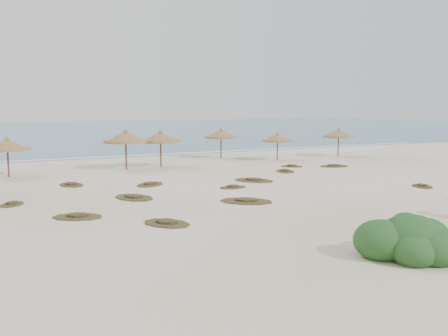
{
  "coord_description": "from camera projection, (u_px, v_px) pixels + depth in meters",
  "views": [
    {
      "loc": [
        -13.77,
        -19.62,
        4.83
      ],
      "look_at": [
        -1.45,
        5.0,
        1.3
      ],
      "focal_mm": 40.0,
      "sensor_mm": 36.0,
      "label": 1
    }
  ],
  "objects": [
    {
      "name": "bush",
      "position": [
        410.0,
        240.0,
        15.88
      ],
      "size": [
        3.51,
        3.09,
        1.57
      ],
      "rotation": [
        0.0,
        0.0,
        0.42
      ],
      "color": "#285926",
      "rests_on": "ground"
    },
    {
      "name": "scrub_1",
      "position": [
        134.0,
        197.0,
        25.76
      ],
      "size": [
        2.35,
        2.85,
        0.16
      ],
      "rotation": [
        0.0,
        0.0,
        1.93
      ],
      "color": "#4D3E22",
      "rests_on": "ground"
    },
    {
      "name": "scrub_5",
      "position": [
        334.0,
        166.0,
        38.82
      ],
      "size": [
        2.59,
        1.94,
        0.16
      ],
      "rotation": [
        0.0,
        0.0,
        2.95
      ],
      "color": "#4D3E22",
      "rests_on": "ground"
    },
    {
      "name": "ocean",
      "position": [
        59.0,
        131.0,
        90.65
      ],
      "size": [
        200.0,
        100.0,
        0.01
      ],
      "primitive_type": "cube",
      "color": "#2A547E",
      "rests_on": "ground"
    },
    {
      "name": "scrub_4",
      "position": [
        422.0,
        186.0,
        29.31
      ],
      "size": [
        1.72,
        1.99,
        0.16
      ],
      "rotation": [
        0.0,
        0.0,
        1.11
      ],
      "color": "#4D3E22",
      "rests_on": "ground"
    },
    {
      "name": "scrub_7",
      "position": [
        285.0,
        171.0,
        35.86
      ],
      "size": [
        1.89,
        2.28,
        0.16
      ],
      "rotation": [
        0.0,
        0.0,
        1.2
      ],
      "color": "#4D3E22",
      "rests_on": "ground"
    },
    {
      "name": "palapa_2",
      "position": [
        161.0,
        138.0,
        38.43
      ],
      "size": [
        3.82,
        3.82,
        2.9
      ],
      "rotation": [
        0.0,
        0.0,
        -0.27
      ],
      "color": "brown",
      "rests_on": "ground"
    },
    {
      "name": "scrub_0",
      "position": [
        78.0,
        216.0,
        21.36
      ],
      "size": [
        2.56,
        2.26,
        0.16
      ],
      "rotation": [
        0.0,
        0.0,
        2.64
      ],
      "color": "#4D3E22",
      "rests_on": "ground"
    },
    {
      "name": "scrub_13",
      "position": [
        150.0,
        184.0,
        29.94
      ],
      "size": [
        2.49,
        2.47,
        0.16
      ],
      "rotation": [
        0.0,
        0.0,
        0.77
      ],
      "color": "#4D3E22",
      "rests_on": "ground"
    },
    {
      "name": "foam_line",
      "position": [
        139.0,
        155.0,
        47.19
      ],
      "size": [
        70.0,
        0.6,
        0.01
      ],
      "primitive_type": "cube",
      "color": "white",
      "rests_on": "ground"
    },
    {
      "name": "palapa_3",
      "position": [
        126.0,
        138.0,
        36.91
      ],
      "size": [
        4.31,
        4.31,
        3.04
      ],
      "rotation": [
        0.0,
        0.0,
        0.43
      ],
      "color": "brown",
      "rests_on": "ground"
    },
    {
      "name": "scrub_2",
      "position": [
        233.0,
        187.0,
        28.93
      ],
      "size": [
        1.68,
        1.12,
        0.16
      ],
      "rotation": [
        0.0,
        0.0,
        0.03
      ],
      "color": "#4D3E22",
      "rests_on": "ground"
    },
    {
      "name": "scrub_11",
      "position": [
        167.0,
        223.0,
        20.19
      ],
      "size": [
        2.28,
        2.53,
        0.16
      ],
      "rotation": [
        0.0,
        0.0,
        2.12
      ],
      "color": "#4D3E22",
      "rests_on": "ground"
    },
    {
      "name": "scrub_8",
      "position": [
        12.0,
        204.0,
        24.01
      ],
      "size": [
        1.62,
        1.79,
        0.16
      ],
      "rotation": [
        0.0,
        0.0,
        1.01
      ],
      "color": "#4D3E22",
      "rests_on": "ground"
    },
    {
      "name": "palapa_6",
      "position": [
        339.0,
        134.0,
        46.25
      ],
      "size": [
        3.01,
        3.01,
        2.69
      ],
      "rotation": [
        0.0,
        0.0,
        -0.05
      ],
      "color": "brown",
      "rests_on": "ground"
    },
    {
      "name": "scrub_9",
      "position": [
        246.0,
        201.0,
        24.8
      ],
      "size": [
        3.13,
        3.03,
        0.16
      ],
      "rotation": [
        0.0,
        0.0,
        2.43
      ],
      "color": "#4D3E22",
      "rests_on": "ground"
    },
    {
      "name": "scrub_10",
      "position": [
        292.0,
        166.0,
        38.72
      ],
      "size": [
        1.98,
        1.98,
        0.16
      ],
      "rotation": [
        0.0,
        0.0,
        2.37
      ],
      "color": "#4D3E22",
      "rests_on": "ground"
    },
    {
      "name": "scrub_6",
      "position": [
        71.0,
        185.0,
        29.81
      ],
      "size": [
        1.64,
        2.2,
        0.16
      ],
      "rotation": [
        0.0,
        0.0,
        1.75
      ],
      "color": "#4D3E22",
      "rests_on": "ground"
    },
    {
      "name": "scrub_3",
      "position": [
        254.0,
        180.0,
        31.56
      ],
      "size": [
        2.86,
        3.1,
        0.16
      ],
      "rotation": [
        0.0,
        0.0,
        2.17
      ],
      "color": "#4D3E22",
      "rests_on": "ground"
    },
    {
      "name": "palapa_4",
      "position": [
        221.0,
        134.0,
        44.55
      ],
      "size": [
        3.68,
        3.68,
        2.78
      ],
      "rotation": [
        0.0,
        0.0,
        0.28
      ],
      "color": "brown",
      "rests_on": "ground"
    },
    {
      "name": "ground",
      "position": [
        297.0,
        205.0,
        24.13
      ],
      "size": [
        160.0,
        160.0,
        0.0
      ],
      "primitive_type": "plane",
      "color": "#F7E5CB",
      "rests_on": "ground"
    },
    {
      "name": "palapa_5",
      "position": [
        277.0,
        138.0,
        42.97
      ],
      "size": [
        3.19,
        3.19,
        2.47
      ],
      "rotation": [
        0.0,
        0.0,
        -0.24
      ],
      "color": "brown",
      "rests_on": "ground"
    },
    {
      "name": "palapa_1",
      "position": [
        7.0,
        145.0,
        33.01
      ],
      "size": [
        3.65,
        3.65,
        2.73
      ],
      "rotation": [
        0.0,
        0.0,
        -0.3
      ],
      "color": "brown",
      "rests_on": "ground"
    }
  ]
}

